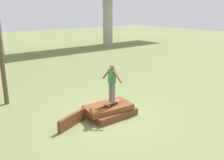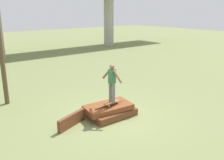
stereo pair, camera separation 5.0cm
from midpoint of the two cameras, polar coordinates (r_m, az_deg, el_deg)
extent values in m
plane|color=olive|center=(9.99, -0.01, -8.24)|extent=(80.00, 80.00, 0.00)
cube|color=brown|center=(9.94, -0.01, -7.52)|extent=(1.83, 1.17, 0.27)
cube|color=brown|center=(9.84, -0.75, -6.26)|extent=(1.94, 1.32, 0.27)
cylinder|color=brown|center=(9.80, -0.01, -5.55)|extent=(1.53, 0.05, 0.05)
cube|color=brown|center=(9.23, -9.03, -9.06)|extent=(1.34, 0.61, 0.45)
cube|color=brown|center=(9.70, 0.15, -5.11)|extent=(0.76, 0.31, 0.01)
cylinder|color=silver|center=(9.95, 0.80, -4.88)|extent=(0.06, 0.04, 0.05)
cylinder|color=silver|center=(9.84, 1.56, -5.13)|extent=(0.06, 0.04, 0.05)
cylinder|color=silver|center=(9.60, -1.30, -5.68)|extent=(0.06, 0.04, 0.05)
cylinder|color=silver|center=(9.49, -0.53, -5.95)|extent=(0.06, 0.04, 0.05)
cylinder|color=slate|center=(9.62, -0.22, -2.83)|extent=(0.12, 0.12, 0.76)
cylinder|color=slate|center=(9.51, 0.52, -3.05)|extent=(0.12, 0.12, 0.76)
cube|color=#2D6638|center=(9.37, 0.15, 0.86)|extent=(0.25, 0.24, 0.55)
sphere|color=brown|center=(9.28, 0.16, 3.08)|extent=(0.19, 0.19, 0.19)
cylinder|color=brown|center=(9.55, -1.10, 1.40)|extent=(0.14, 0.44, 0.45)
cylinder|color=brown|center=(9.17, 1.46, 0.77)|extent=(0.14, 0.44, 0.45)
cylinder|color=#A8A59E|center=(28.88, -0.70, 13.25)|extent=(1.10, 1.10, 5.37)
camera|label=1|loc=(0.03, -89.85, 0.04)|focal=40.00mm
camera|label=2|loc=(0.03, 90.15, -0.04)|focal=40.00mm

